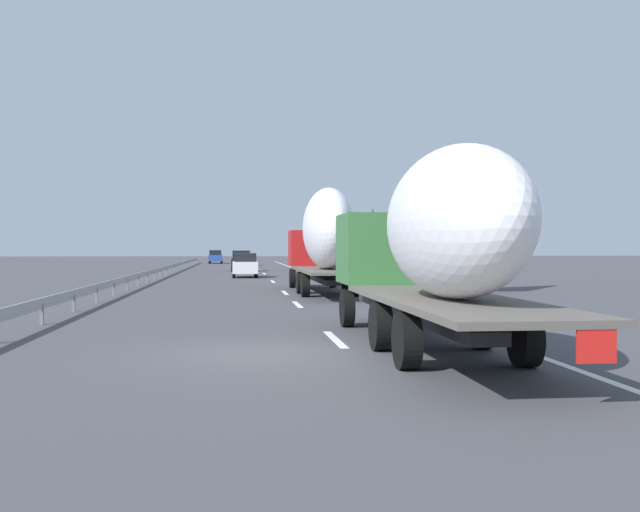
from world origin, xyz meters
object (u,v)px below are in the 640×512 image
object	(u,v)px
truck_lead	(324,237)
car_white_van	(245,265)
truck_trailing	(433,239)
road_sign	(343,249)
car_black_suv	(241,261)
car_blue_sedan	(216,257)
car_silver_hatch	(242,258)

from	to	relation	value
truck_lead	car_white_van	world-z (taller)	truck_lead
truck_lead	car_white_van	size ratio (longest dim) A/B	3.36
truck_trailing	road_sign	world-z (taller)	truck_trailing
car_black_suv	car_white_van	size ratio (longest dim) A/B	1.08
truck_trailing	car_black_suv	xyz separation A→B (m)	(52.78, 3.67, -1.40)
truck_lead	car_white_van	xyz separation A→B (m)	(19.48, 3.49, -1.79)
car_blue_sedan	car_black_suv	bearing A→B (deg)	-174.44
car_black_suv	road_sign	size ratio (longest dim) A/B	1.46
car_silver_hatch	road_sign	xyz separation A→B (m)	(-38.69, -6.52, 1.20)
truck_lead	car_blue_sedan	world-z (taller)	truck_lead
car_silver_hatch	road_sign	size ratio (longest dim) A/B	1.53
car_blue_sedan	car_silver_hatch	world-z (taller)	car_blue_sedan
car_white_van	car_black_suv	bearing A→B (deg)	0.73
car_blue_sedan	car_white_van	size ratio (longest dim) A/B	1.15
car_white_van	car_silver_hatch	distance (m)	34.51
truck_trailing	car_black_suv	bearing A→B (deg)	3.97
car_blue_sedan	truck_trailing	bearing A→B (deg)	-175.41
road_sign	car_white_van	bearing A→B (deg)	57.63
car_white_van	car_silver_hatch	xyz separation A→B (m)	(34.51, -0.07, 0.00)
truck_lead	car_black_suv	size ratio (longest dim) A/B	3.11
car_white_van	truck_lead	bearing A→B (deg)	-169.85
truck_trailing	car_blue_sedan	world-z (taller)	truck_trailing
car_white_van	road_sign	xyz separation A→B (m)	(-4.18, -6.59, 1.21)
truck_lead	car_silver_hatch	bearing A→B (deg)	3.63
truck_lead	road_sign	bearing A→B (deg)	-11.45
car_silver_hatch	truck_trailing	bearing A→B (deg)	-177.32
truck_trailing	car_blue_sedan	bearing A→B (deg)	4.59
truck_trailing	car_silver_hatch	size ratio (longest dim) A/B	2.80
truck_trailing	car_blue_sedan	distance (m)	86.37
truck_lead	car_white_van	bearing A→B (deg)	10.15
truck_lead	truck_trailing	xyz separation A→B (m)	(-19.11, -0.00, -0.34)
car_black_suv	car_silver_hatch	world-z (taller)	car_black_suv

